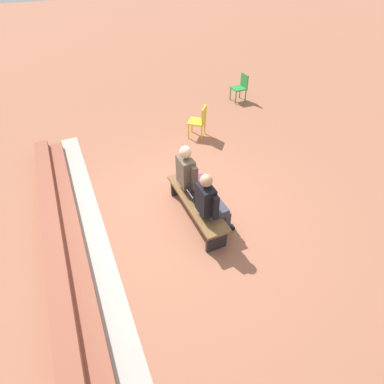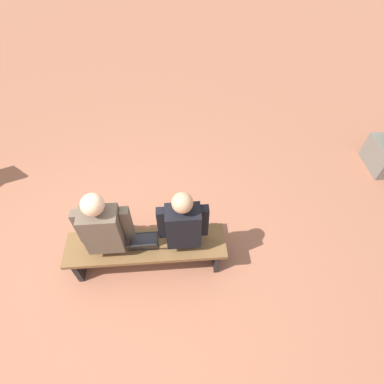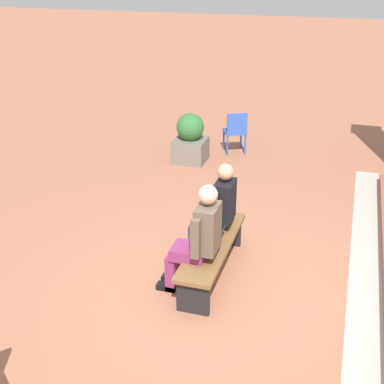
% 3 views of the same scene
% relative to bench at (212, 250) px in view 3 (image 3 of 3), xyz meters
% --- Properties ---
extents(ground_plane, '(60.00, 60.00, 0.00)m').
position_rel_bench_xyz_m(ground_plane, '(0.33, 0.18, -0.35)').
color(ground_plane, '#9E6047').
extents(concrete_strip, '(8.21, 0.40, 0.01)m').
position_rel_bench_xyz_m(concrete_strip, '(0.00, 1.83, -0.35)').
color(concrete_strip, '#A8A399').
rests_on(concrete_strip, ground).
extents(bench, '(1.80, 0.44, 0.45)m').
position_rel_bench_xyz_m(bench, '(0.00, 0.00, 0.00)').
color(bench, brown).
rests_on(bench, ground).
extents(person_student, '(0.53, 0.67, 1.32)m').
position_rel_bench_xyz_m(person_student, '(-0.43, -0.07, 0.35)').
color(person_student, '#383842').
rests_on(person_student, ground).
extents(person_adult, '(0.56, 0.71, 1.38)m').
position_rel_bench_xyz_m(person_adult, '(0.38, -0.07, 0.38)').
color(person_adult, '#7F2D5B').
rests_on(person_adult, ground).
extents(laptop, '(0.32, 0.29, 0.21)m').
position_rel_bench_xyz_m(laptop, '(0.02, 0.01, 0.15)').
color(laptop, black).
rests_on(laptop, bench).
extents(plastic_chair_far_right, '(0.56, 0.56, 0.84)m').
position_rel_bench_xyz_m(plastic_chair_far_right, '(-4.42, -0.72, 0.13)').
color(plastic_chair_far_right, '#2D56B7').
rests_on(plastic_chair_far_right, ground).
extents(planter, '(0.60, 0.60, 0.94)m').
position_rel_bench_xyz_m(planter, '(-3.71, -1.44, 0.08)').
color(planter, '#6B665B').
rests_on(planter, ground).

